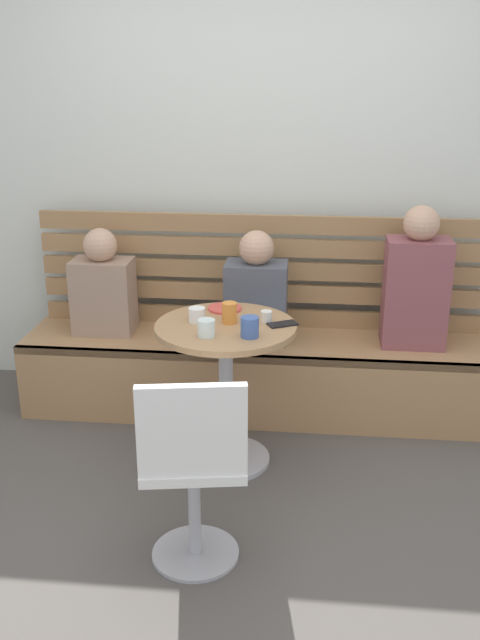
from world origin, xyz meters
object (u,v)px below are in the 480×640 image
(cup_espresso_small, at_px, (266,316))
(person_child_left, at_px, (103,287))
(cup_glass_short, at_px, (206,328))
(cafe_table, at_px, (226,367))
(booth_bench, at_px, (261,375))
(person_child_middle, at_px, (256,293))
(phone_on_table, at_px, (283,324))
(cup_ceramic_white, at_px, (197,315))
(plate_small, at_px, (225,308))
(cup_tumbler_orange, at_px, (229,313))
(person_adult, at_px, (416,284))
(white_chair, at_px, (193,465))
(cup_mug_blue, at_px, (249,327))

(cup_espresso_small, bearing_deg, person_child_left, 150.00)
(cup_glass_short, bearing_deg, cafe_table, 67.09)
(booth_bench, bearing_deg, person_child_middle, -176.95)
(person_child_middle, xyz_separation_m, cup_espresso_small, (0.09, -0.52, 0.05))
(cup_espresso_small, height_order, phone_on_table, cup_espresso_small)
(person_child_middle, xyz_separation_m, cup_ceramic_white, (-0.24, -0.55, 0.06))
(plate_small, bearing_deg, cup_ceramic_white, -119.81)
(cup_tumbler_orange, bearing_deg, person_adult, 30.98)
(cup_ceramic_white, bearing_deg, person_child_left, 137.14)
(cup_ceramic_white, relative_size, cup_espresso_small, 1.43)
(cup_glass_short, xyz_separation_m, phone_on_table, (0.34, 0.19, -0.04))
(white_chair, relative_size, cup_espresso_small, 15.18)
(plate_small, bearing_deg, cup_glass_short, -95.44)
(cup_ceramic_white, height_order, cup_espresso_small, cup_ceramic_white)
(cup_tumbler_orange, height_order, phone_on_table, cup_tumbler_orange)
(person_child_middle, distance_m, cup_mug_blue, 0.73)
(booth_bench, bearing_deg, cup_glass_short, -104.84)
(white_chair, distance_m, cup_glass_short, 0.73)
(cafe_table, xyz_separation_m, person_child_left, (-0.78, 0.62, 0.19))
(cup_mug_blue, distance_m, cup_tumbler_orange, 0.21)
(plate_small, bearing_deg, phone_on_table, -32.84)
(booth_bench, bearing_deg, cafe_table, -102.51)
(cup_glass_short, bearing_deg, person_child_middle, 77.44)
(cup_mug_blue, bearing_deg, person_child_middle, 92.35)
(white_chair, bearing_deg, cup_ceramic_white, 97.85)
(cup_espresso_small, distance_m, phone_on_table, 0.09)
(person_adult, bearing_deg, cup_tumbler_orange, -149.02)
(plate_small, bearing_deg, cup_mug_blue, -66.62)
(booth_bench, distance_m, cup_tumbler_orange, 0.80)
(person_child_left, xyz_separation_m, cup_tumbler_orange, (0.80, -0.59, 0.08))
(person_adult, bearing_deg, cup_mug_blue, -138.18)
(cup_ceramic_white, distance_m, plate_small, 0.22)
(cup_tumbler_orange, xyz_separation_m, phone_on_table, (0.26, -0.01, -0.05))
(cup_mug_blue, height_order, plate_small, cup_mug_blue)
(white_chair, height_order, phone_on_table, white_chair)
(booth_bench, bearing_deg, cup_espresso_small, -83.34)
(cup_espresso_small, bearing_deg, plate_small, 144.13)
(booth_bench, height_order, cup_espresso_small, cup_espresso_small)
(white_chair, bearing_deg, cup_glass_short, 93.63)
(person_child_middle, height_order, cup_glass_short, person_child_middle)
(cup_tumbler_orange, height_order, cup_glass_short, cup_tumbler_orange)
(cup_glass_short, height_order, plate_small, cup_glass_short)
(cup_ceramic_white, distance_m, cup_espresso_small, 0.33)
(person_child_left, relative_size, cup_ceramic_white, 7.63)
(booth_bench, height_order, cup_mug_blue, cup_mug_blue)
(cafe_table, relative_size, cup_glass_short, 9.25)
(booth_bench, xyz_separation_m, cup_espresso_small, (0.06, -0.52, 0.55))
(cup_mug_blue, relative_size, cup_espresso_small, 1.70)
(cafe_table, distance_m, cup_espresso_small, 0.32)
(cup_espresso_small, bearing_deg, cup_mug_blue, -106.91)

